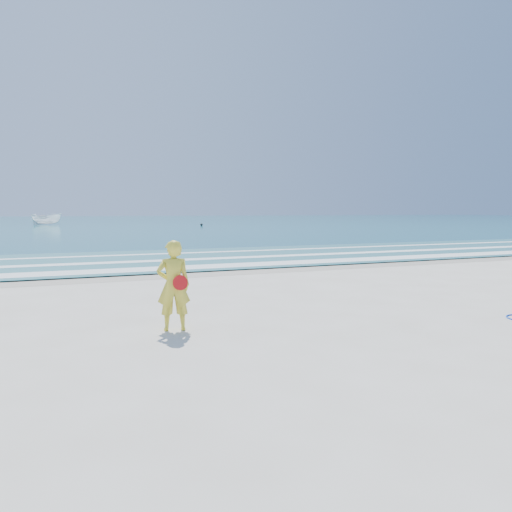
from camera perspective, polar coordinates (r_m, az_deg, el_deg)
name	(u,v)px	position (r m, az deg, el deg)	size (l,w,h in m)	color
ground	(315,331)	(9.14, 6.74, -8.49)	(400.00, 400.00, 0.00)	silver
wet_sand	(183,273)	(17.39, -8.32, -1.98)	(400.00, 2.40, 0.00)	#B2A893
ocean	(63,221)	(112.78, -21.18, 3.76)	(400.00, 190.00, 0.04)	#19727F
shallow	(153,259)	(22.23, -11.68, -0.37)	(400.00, 10.00, 0.01)	#59B7AD
foam_near	(174,268)	(18.64, -9.36, -1.36)	(400.00, 1.40, 0.01)	white
foam_mid	(157,261)	(21.45, -11.25, -0.53)	(400.00, 0.90, 0.01)	white
foam_far	(142,254)	(24.67, -12.87, 0.17)	(400.00, 0.60, 0.01)	white
boat	(46,219)	(82.09, -22.83, 3.93)	(1.74, 4.63, 1.79)	white
buoy	(202,225)	(70.50, -6.25, 3.58)	(0.36, 0.36, 0.36)	black
woman	(173,285)	(9.08, -9.41, -3.34)	(0.66, 0.49, 1.64)	yellow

